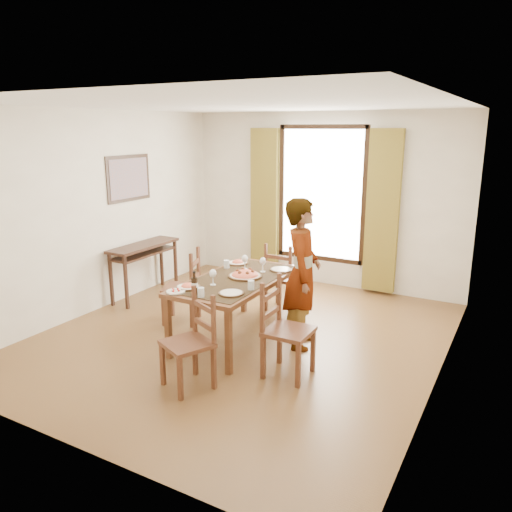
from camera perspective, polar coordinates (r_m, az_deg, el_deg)
The scene contains 22 objects.
ground at distance 6.13m, azimuth -1.58°, elevation -9.19°, with size 5.00×5.00×0.00m, color #492C16.
room_shell at distance 5.80m, azimuth -1.08°, elevation 5.37°, with size 4.60×5.10×2.74m.
console_table at distance 7.52m, azimuth -12.70°, elevation 0.47°, with size 0.38×1.20×0.80m.
dining_table at distance 5.85m, azimuth -2.18°, elevation -3.17°, with size 0.89×1.74×0.76m.
chair_west at distance 6.49m, azimuth -8.27°, elevation -3.71°, with size 0.55×0.55×0.97m.
chair_north at distance 6.85m, azimuth 3.06°, elevation -2.63°, with size 0.42×0.42×0.96m.
chair_south at distance 4.91m, azimuth -7.50°, elevation -9.91°, with size 0.56×0.56×0.95m.
chair_east at distance 5.08m, azimuth 3.38°, elevation -8.60°, with size 0.45×0.45×1.01m.
man at distance 5.65m, azimuth 5.29°, elevation -2.03°, with size 0.59×0.73×1.72m, color gray.
plate_sw at distance 5.52m, azimuth -7.78°, elevation -3.35°, with size 0.27×0.27×0.05m, color silver, non-canonical shape.
plate_se at distance 5.27m, azimuth -2.86°, elevation -4.09°, with size 0.27×0.27×0.05m, color silver, non-canonical shape.
plate_nw at distance 6.43m, azimuth -2.09°, elevation -0.65°, with size 0.27×0.27×0.05m, color silver, non-canonical shape.
plate_ne at distance 6.13m, azimuth 2.87°, elevation -1.41°, with size 0.27×0.27×0.05m, color silver, non-canonical shape.
pasta_platter at distance 5.84m, azimuth -1.25°, elevation -1.96°, with size 0.40×0.40×0.10m, color red, non-canonical shape.
caprese_plate at distance 5.39m, azimuth -9.16°, elevation -3.91°, with size 0.20×0.20×0.04m, color silver, non-canonical shape.
wine_glass_a at distance 5.56m, azimuth -4.95°, elevation -2.42°, with size 0.08×0.08×0.18m, color white, non-canonical shape.
wine_glass_b at distance 6.04m, azimuth 0.77°, elevation -1.00°, with size 0.08×0.08×0.18m, color white, non-canonical shape.
wine_glass_c at distance 6.16m, azimuth -1.30°, elevation -0.69°, with size 0.08×0.08×0.18m, color white, non-canonical shape.
tumbler_a at distance 5.41m, azimuth -0.57°, elevation -3.33°, with size 0.07×0.07×0.10m, color silver.
tumbler_b at distance 6.23m, azimuth -3.39°, elevation -0.94°, with size 0.07×0.07×0.10m, color silver.
tumbler_c at distance 5.20m, azimuth -6.32°, elevation -4.15°, with size 0.07×0.07×0.10m, color silver.
wine_bottle at distance 5.28m, azimuth -7.06°, elevation -3.04°, with size 0.07×0.07×0.25m, color black, non-canonical shape.
Camera 1 is at (2.86, -4.83, 2.46)m, focal length 35.00 mm.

